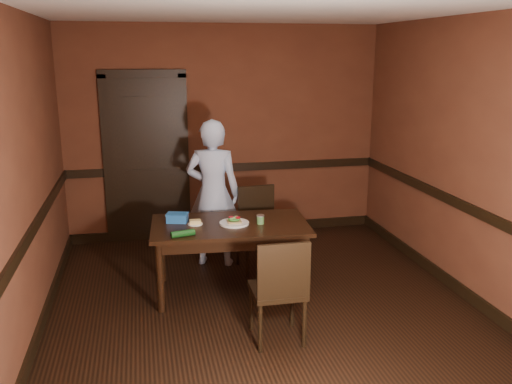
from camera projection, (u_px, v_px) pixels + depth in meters
name	position (u px, v px, depth m)	size (l,w,h in m)	color
floor	(264.00, 308.00, 5.12)	(4.00, 4.50, 0.01)	black
ceiling	(265.00, 8.00, 4.45)	(4.00, 4.50, 0.01)	silver
wall_back	(225.00, 133.00, 6.92)	(4.00, 0.02, 2.70)	#592C1B
wall_front	(367.00, 262.00, 2.66)	(4.00, 0.02, 2.70)	#592C1B
wall_left	(24.00, 180.00, 4.38)	(0.02, 4.50, 2.70)	#592C1B
wall_right	(467.00, 160.00, 5.19)	(0.02, 4.50, 2.70)	#592C1B
dado_back	(226.00, 168.00, 7.01)	(4.00, 0.03, 0.10)	black
dado_left	(32.00, 232.00, 4.50)	(0.03, 4.50, 0.10)	black
dado_right	(461.00, 205.00, 5.30)	(0.03, 4.50, 0.10)	black
baseboard_back	(226.00, 229.00, 7.22)	(4.00, 0.03, 0.12)	black
baseboard_left	(42.00, 324.00, 4.71)	(0.03, 4.50, 0.12)	black
baseboard_right	(454.00, 284.00, 5.51)	(0.03, 4.50, 0.12)	black
door	(146.00, 156.00, 6.75)	(1.05, 0.07, 2.20)	black
dining_table	(230.00, 258.00, 5.41)	(1.53, 0.86, 0.72)	black
chair_far	(258.00, 230.00, 5.97)	(0.42, 0.42, 0.91)	black
chair_near	(277.00, 288.00, 4.48)	(0.43, 0.43, 0.92)	black
person	(213.00, 193.00, 6.03)	(0.60, 0.40, 1.65)	#ADC0DF
sandwich_plate	(234.00, 222.00, 5.30)	(0.29, 0.29, 0.07)	white
sauce_jar	(260.00, 219.00, 5.30)	(0.08, 0.08, 0.09)	#4E823F
cheese_saucer	(195.00, 223.00, 5.29)	(0.14, 0.14, 0.05)	white
food_tub	(177.00, 218.00, 5.36)	(0.24, 0.20, 0.09)	blue
wrapped_veg	(183.00, 234.00, 4.93)	(0.06, 0.06, 0.22)	#123F14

